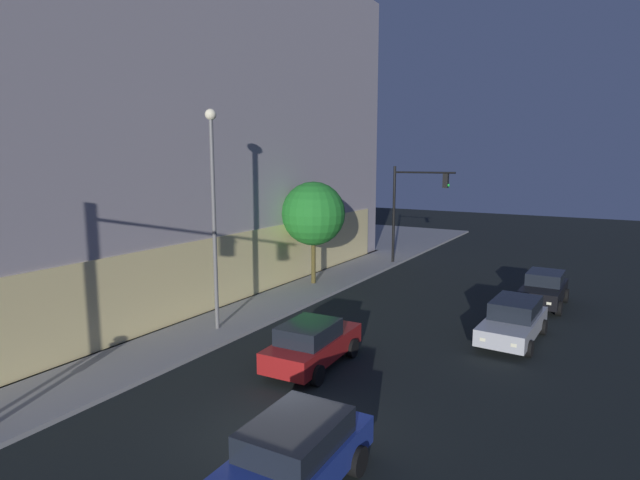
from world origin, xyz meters
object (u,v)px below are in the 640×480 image
Objects in this scene: modern_building at (62,108)px; car_black at (544,289)px; traffic_light_far_corner at (412,199)px; street_lamp_sidewalk at (213,196)px; car_red at (312,343)px; car_silver at (514,320)px; sidewalk_tree at (313,214)px; car_blue at (290,460)px.

car_black is at bearing -76.67° from modern_building.
traffic_light_far_corner reaches higher than car_black.
street_lamp_sidewalk is 7.16m from car_red.
modern_building is 7.25× the size of car_red.
car_red is (-5.54, -21.49, -9.32)m from modern_building.
modern_building is at bearing 91.51° from car_silver.
traffic_light_far_corner is at bearing 36.79° from car_silver.
car_silver is (-11.42, -8.54, -3.64)m from traffic_light_far_corner.
car_silver is (0.71, -26.90, -9.34)m from modern_building.
sidewalk_tree is at bearing 72.86° from car_silver.
modern_building is at bearing 103.33° from car_black.
car_black is (12.01, -5.80, 0.02)m from car_red.
traffic_light_far_corner is at bearing -7.20° from street_lamp_sidewalk.
street_lamp_sidewalk is 1.55× the size of sidewalk_tree.
car_silver is at bearing -10.41° from car_blue.
sidewalk_tree is at bearing 29.77° from car_blue.
car_silver is (6.26, -5.41, -0.02)m from car_red.
sidewalk_tree reaches higher than car_black.
sidewalk_tree is at bearing -74.97° from modern_building.
traffic_light_far_corner is 1.54× the size of car_black.
modern_building is 7.53× the size of car_black.
car_red is at bearing -101.56° from street_lamp_sidewalk.
street_lamp_sidewalk is 1.90× the size of car_silver.
traffic_light_far_corner is 24.81m from car_blue.
street_lamp_sidewalk reaches higher than car_red.
car_blue is at bearing -150.23° from sidewalk_tree.
traffic_light_far_corner is at bearing 57.57° from car_black.
car_blue is 6.82m from car_red.
car_red is 1.04× the size of car_black.
car_silver is (5.19, -10.64, -4.79)m from street_lamp_sidewalk.
car_black is at bearing -3.83° from car_silver.
traffic_light_far_corner is at bearing -56.53° from modern_building.
car_blue is at bearing 169.59° from car_silver.
car_red is 13.33m from car_black.
car_silver is 1.11× the size of car_black.
car_red is 0.94× the size of car_silver.
modern_building is 28.78m from car_blue.
car_black is at bearing -79.00° from sidewalk_tree.
traffic_light_far_corner is 0.73× the size of street_lamp_sidewalk.
street_lamp_sidewalk is at bearing 49.66° from car_blue.
street_lamp_sidewalk is at bearing 115.98° from car_silver.
car_black is (6.46, -27.28, -9.31)m from modern_building.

